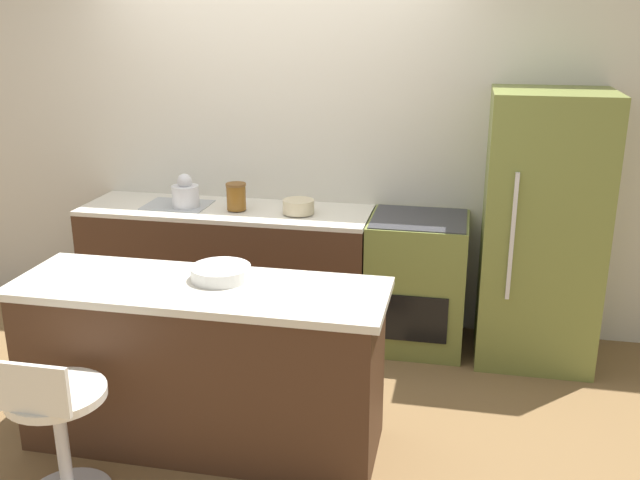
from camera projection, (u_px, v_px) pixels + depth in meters
ground_plane at (257, 349)px, 4.82m from camera, size 14.00×14.00×0.00m
wall_back at (279, 141)px, 5.03m from camera, size 8.00×0.06×2.60m
back_counter at (228, 268)px, 5.04m from camera, size 2.00×0.60×0.89m
kitchen_island at (203, 365)px, 3.67m from camera, size 1.89×0.62×0.88m
oven_range at (417, 282)px, 4.78m from camera, size 0.64×0.62×0.89m
refrigerator at (541, 230)px, 4.48m from camera, size 0.72×0.68×1.73m
stool_chair at (57, 426)px, 3.20m from camera, size 0.45×0.45×0.80m
kettle at (185, 194)px, 4.88m from camera, size 0.19×0.19×0.23m
mixing_bowl at (298, 206)px, 4.74m from camera, size 0.21×0.21×0.09m
canister_jar at (236, 196)px, 4.81m from camera, size 0.14×0.14×0.18m
fruit_bowl at (221, 273)px, 3.60m from camera, size 0.30×0.30×0.07m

